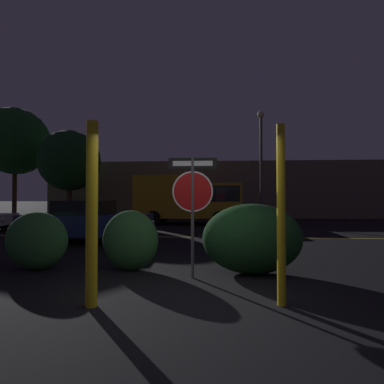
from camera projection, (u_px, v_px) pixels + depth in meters
The scene contains 14 objects.
ground_plane at pixel (187, 306), 4.32m from camera, with size 260.00×260.00×0.00m, color black.
road_center_stripe at pixel (202, 237), 11.89m from camera, with size 40.91×0.12×0.01m, color gold.
stop_sign at pixel (193, 192), 5.88m from camera, with size 0.96×0.06×2.35m.
yellow_pole_left at pixel (92, 213), 4.34m from camera, with size 0.17×0.17×2.69m, color yellow.
yellow_pole_right at pixel (281, 214), 4.38m from camera, with size 0.12×0.12×2.65m, color yellow.
hedge_bush_1 at pixel (37, 241), 6.53m from camera, with size 1.37×0.74×1.26m, color #2D6633.
hedge_bush_2 at pixel (130, 240), 6.46m from camera, with size 1.21×0.71×1.29m, color #285B2D.
hedge_bush_3 at pixel (252, 239), 6.18m from camera, with size 2.06×1.17×1.45m, color #19421E.
passing_car_2 at pixel (88, 221), 10.57m from camera, with size 4.38×2.07×1.47m.
delivery_truck at pixel (190, 198), 18.00m from camera, with size 6.38×2.84×2.89m.
street_lamp at pixel (261, 152), 17.84m from camera, with size 0.43×0.43×6.79m.
tree_0 at pixel (15, 141), 22.56m from camera, with size 5.00×5.00×8.34m.
tree_1 at pixel (70, 161), 20.23m from camera, with size 4.08×4.08×6.13m.
building_backdrop at pixel (233, 190), 25.31m from camera, with size 29.66×4.87×4.43m, color #6B5B4C.
Camera 1 is at (0.34, -4.34, 1.56)m, focal length 28.00 mm.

